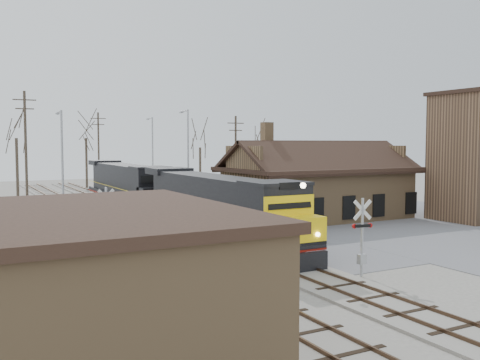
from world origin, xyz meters
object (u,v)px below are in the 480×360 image
object	(u,v)px
locomotive_lead	(219,207)
locomotive_trailing	(128,185)
depot	(317,189)
signal_tower	(475,157)

from	to	relation	value
locomotive_lead	locomotive_trailing	world-z (taller)	locomotive_lead
depot	signal_tower	world-z (taller)	signal_tower
locomotive_lead	depot	bearing A→B (deg)	26.88
signal_tower	locomotive_lead	size ratio (longest dim) A/B	0.53
locomotive_trailing	signal_tower	bearing A→B (deg)	-42.72
depot	locomotive_trailing	distance (m)	18.18
signal_tower	locomotive_trailing	distance (m)	30.60
depot	signal_tower	xyz separation A→B (m)	(10.40, -7.00, 2.67)
depot	locomotive_trailing	world-z (taller)	depot
signal_tower	depot	bearing A→B (deg)	146.03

